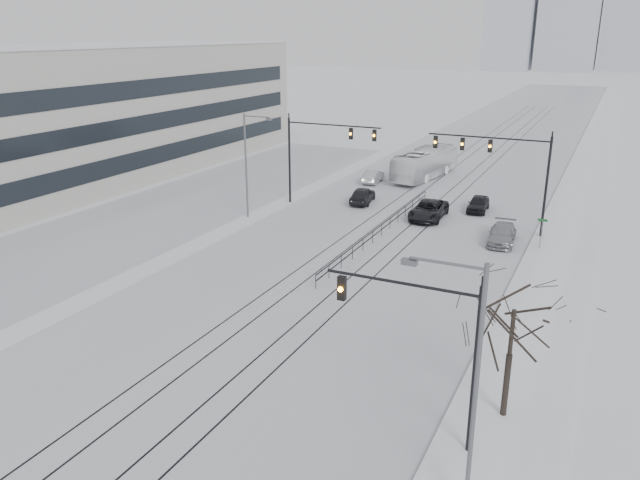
{
  "coord_description": "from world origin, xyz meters",
  "views": [
    {
      "loc": [
        15.99,
        -14.75,
        15.55
      ],
      "look_at": [
        0.12,
        18.36,
        3.2
      ],
      "focal_mm": 35.0,
      "sensor_mm": 36.0,
      "label": 1
    }
  ],
  "objects_px": {
    "traffic_mast_near": "(434,339)",
    "sedan_sb_outer": "(373,176)",
    "sedan_sb_inner": "(363,195)",
    "sedan_nb_front": "(429,210)",
    "sedan_nb_right": "(502,234)",
    "sedan_nb_far": "(478,204)",
    "bare_tree": "(513,321)",
    "box_truck": "(425,164)"
  },
  "relations": [
    {
      "from": "box_truck",
      "to": "bare_tree",
      "type": "bearing_deg",
      "value": 119.34
    },
    {
      "from": "sedan_sb_inner",
      "to": "sedan_sb_outer",
      "type": "height_order",
      "value": "sedan_sb_inner"
    },
    {
      "from": "sedan_nb_right",
      "to": "box_truck",
      "type": "distance_m",
      "value": 22.42
    },
    {
      "from": "sedan_sb_outer",
      "to": "sedan_nb_far",
      "type": "relative_size",
      "value": 1.01
    },
    {
      "from": "sedan_nb_right",
      "to": "sedan_nb_far",
      "type": "relative_size",
      "value": 1.16
    },
    {
      "from": "sedan_nb_right",
      "to": "sedan_sb_inner",
      "type": "bearing_deg",
      "value": 151.26
    },
    {
      "from": "sedan_nb_right",
      "to": "sedan_nb_far",
      "type": "bearing_deg",
      "value": 108.85
    },
    {
      "from": "sedan_nb_front",
      "to": "sedan_nb_far",
      "type": "height_order",
      "value": "sedan_nb_front"
    },
    {
      "from": "sedan_sb_inner",
      "to": "sedan_nb_far",
      "type": "relative_size",
      "value": 1.11
    },
    {
      "from": "bare_tree",
      "to": "sedan_nb_right",
      "type": "height_order",
      "value": "bare_tree"
    },
    {
      "from": "bare_tree",
      "to": "sedan_nb_far",
      "type": "relative_size",
      "value": 1.48
    },
    {
      "from": "sedan_sb_inner",
      "to": "sedan_nb_front",
      "type": "relative_size",
      "value": 0.81
    },
    {
      "from": "bare_tree",
      "to": "sedan_sb_outer",
      "type": "relative_size",
      "value": 1.46
    },
    {
      "from": "sedan_sb_outer",
      "to": "sedan_nb_front",
      "type": "bearing_deg",
      "value": 125.7
    },
    {
      "from": "bare_tree",
      "to": "sedan_nb_front",
      "type": "xyz_separation_m",
      "value": [
        -11.2,
        27.25,
        -3.71
      ]
    },
    {
      "from": "bare_tree",
      "to": "sedan_nb_far",
      "type": "distance_m",
      "value": 32.7
    },
    {
      "from": "traffic_mast_near",
      "to": "sedan_sb_inner",
      "type": "height_order",
      "value": "traffic_mast_near"
    },
    {
      "from": "sedan_sb_outer",
      "to": "sedan_nb_far",
      "type": "xyz_separation_m",
      "value": [
        12.61,
        -6.39,
        0.02
      ]
    },
    {
      "from": "sedan_nb_front",
      "to": "sedan_nb_far",
      "type": "relative_size",
      "value": 1.36
    },
    {
      "from": "sedan_sb_outer",
      "to": "box_truck",
      "type": "xyz_separation_m",
      "value": [
        4.36,
        4.46,
        0.95
      ]
    },
    {
      "from": "bare_tree",
      "to": "sedan_sb_inner",
      "type": "distance_m",
      "value": 35.03
    },
    {
      "from": "bare_tree",
      "to": "sedan_nb_right",
      "type": "xyz_separation_m",
      "value": [
        -4.25,
        23.34,
        -3.8
      ]
    },
    {
      "from": "sedan_nb_far",
      "to": "box_truck",
      "type": "height_order",
      "value": "box_truck"
    },
    {
      "from": "traffic_mast_near",
      "to": "sedan_sb_inner",
      "type": "xyz_separation_m",
      "value": [
        -15.91,
        32.63,
        -3.79
      ]
    },
    {
      "from": "sedan_sb_inner",
      "to": "sedan_nb_far",
      "type": "bearing_deg",
      "value": -178.8
    },
    {
      "from": "bare_tree",
      "to": "sedan_nb_far",
      "type": "xyz_separation_m",
      "value": [
        -7.81,
        31.53,
        -3.79
      ]
    },
    {
      "from": "traffic_mast_near",
      "to": "bare_tree",
      "type": "distance_m",
      "value": 3.85
    },
    {
      "from": "sedan_nb_far",
      "to": "sedan_nb_front",
      "type": "bearing_deg",
      "value": -131.41
    },
    {
      "from": "sedan_sb_inner",
      "to": "box_truck",
      "type": "height_order",
      "value": "box_truck"
    },
    {
      "from": "traffic_mast_near",
      "to": "bare_tree",
      "type": "relative_size",
      "value": 1.15
    },
    {
      "from": "sedan_nb_front",
      "to": "sedan_nb_right",
      "type": "bearing_deg",
      "value": -31.33
    },
    {
      "from": "sedan_sb_outer",
      "to": "sedan_nb_front",
      "type": "height_order",
      "value": "sedan_nb_front"
    },
    {
      "from": "sedan_sb_inner",
      "to": "sedan_nb_right",
      "type": "bearing_deg",
      "value": 146.86
    },
    {
      "from": "traffic_mast_near",
      "to": "sedan_nb_far",
      "type": "relative_size",
      "value": 1.7
    },
    {
      "from": "box_truck",
      "to": "traffic_mast_near",
      "type": "bearing_deg",
      "value": 115.33
    },
    {
      "from": "sedan_sb_outer",
      "to": "sedan_nb_far",
      "type": "distance_m",
      "value": 14.14
    },
    {
      "from": "traffic_mast_near",
      "to": "sedan_nb_far",
      "type": "height_order",
      "value": "traffic_mast_near"
    },
    {
      "from": "sedan_sb_inner",
      "to": "sedan_sb_outer",
      "type": "relative_size",
      "value": 1.09
    },
    {
      "from": "sedan_sb_outer",
      "to": "sedan_nb_front",
      "type": "relative_size",
      "value": 0.74
    },
    {
      "from": "bare_tree",
      "to": "sedan_sb_inner",
      "type": "relative_size",
      "value": 1.34
    },
    {
      "from": "traffic_mast_near",
      "to": "sedan_sb_outer",
      "type": "height_order",
      "value": "traffic_mast_near"
    },
    {
      "from": "traffic_mast_near",
      "to": "bare_tree",
      "type": "bearing_deg",
      "value": 51.24
    }
  ]
}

